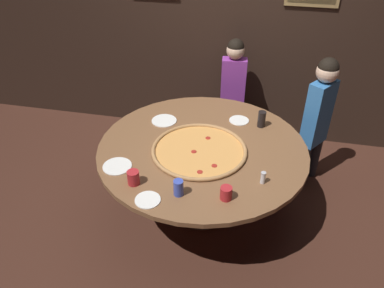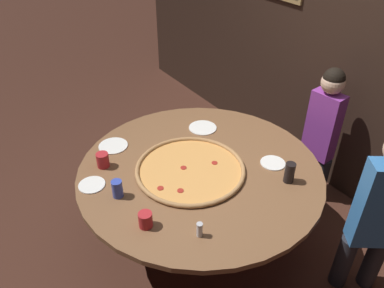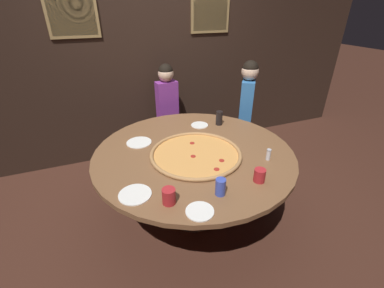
# 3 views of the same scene
# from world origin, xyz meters

# --- Properties ---
(ground_plane) EXTENTS (24.00, 24.00, 0.00)m
(ground_plane) POSITION_xyz_m (0.00, 0.00, 0.00)
(ground_plane) COLOR #422319
(back_wall) EXTENTS (6.40, 0.08, 2.60)m
(back_wall) POSITION_xyz_m (0.00, 1.48, 1.30)
(back_wall) COLOR black
(back_wall) RESTS_ON ground_plane
(dining_table) EXTENTS (1.76, 1.76, 0.74)m
(dining_table) POSITION_xyz_m (0.00, 0.00, 0.63)
(dining_table) COLOR brown
(dining_table) RESTS_ON ground_plane
(giant_pizza) EXTENTS (0.79, 0.79, 0.03)m
(giant_pizza) POSITION_xyz_m (-0.01, -0.08, 0.75)
(giant_pizza) COLOR #E0994C
(giant_pizza) RESTS_ON dining_table
(drink_cup_near_right) EXTENTS (0.08, 0.08, 0.10)m
(drink_cup_near_right) POSITION_xyz_m (0.28, -0.59, 0.79)
(drink_cup_near_right) COLOR #B22328
(drink_cup_near_right) RESTS_ON dining_table
(drink_cup_centre_back) EXTENTS (0.07, 0.07, 0.12)m
(drink_cup_centre_back) POSITION_xyz_m (-0.06, -0.62, 0.80)
(drink_cup_centre_back) COLOR #384CB7
(drink_cup_centre_back) RESTS_ON dining_table
(drink_cup_far_right) EXTENTS (0.09, 0.09, 0.11)m
(drink_cup_far_right) POSITION_xyz_m (-0.40, -0.57, 0.79)
(drink_cup_far_right) COLOR #B22328
(drink_cup_far_right) RESTS_ON dining_table
(drink_cup_far_left) EXTENTS (0.07, 0.07, 0.15)m
(drink_cup_far_left) POSITION_xyz_m (0.46, 0.42, 0.81)
(drink_cup_far_left) COLOR black
(drink_cup_far_left) RESTS_ON dining_table
(white_plate_beside_cup) EXTENTS (0.23, 0.23, 0.01)m
(white_plate_beside_cup) POSITION_xyz_m (-0.60, -0.41, 0.74)
(white_plate_beside_cup) COLOR white
(white_plate_beside_cup) RESTS_ON dining_table
(white_plate_right_side) EXTENTS (0.18, 0.18, 0.01)m
(white_plate_right_side) POSITION_xyz_m (-0.25, -0.72, 0.74)
(white_plate_right_side) COLOR white
(white_plate_right_side) RESTS_ON dining_table
(white_plate_near_front) EXTENTS (0.18, 0.18, 0.01)m
(white_plate_near_front) POSITION_xyz_m (0.26, 0.47, 0.74)
(white_plate_near_front) COLOR white
(white_plate_near_front) RESTS_ON dining_table
(white_plate_far_back) EXTENTS (0.23, 0.23, 0.01)m
(white_plate_far_back) POSITION_xyz_m (-0.42, 0.32, 0.74)
(white_plate_far_back) COLOR white
(white_plate_far_back) RESTS_ON dining_table
(condiment_shaker) EXTENTS (0.04, 0.04, 0.10)m
(condiment_shaker) POSITION_xyz_m (0.52, -0.37, 0.79)
(condiment_shaker) COLOR silver
(condiment_shaker) RESTS_ON dining_table
(diner_far_right) EXTENTS (0.29, 0.34, 1.33)m
(diner_far_right) POSITION_xyz_m (0.97, 0.69, 0.75)
(diner_far_right) COLOR #232328
(diner_far_right) RESTS_ON ground_plane
(diner_far_left) EXTENTS (0.32, 0.19, 1.26)m
(diner_far_left) POSITION_xyz_m (0.11, 1.19, 0.72)
(diner_far_left) COLOR #232328
(diner_far_left) RESTS_ON ground_plane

